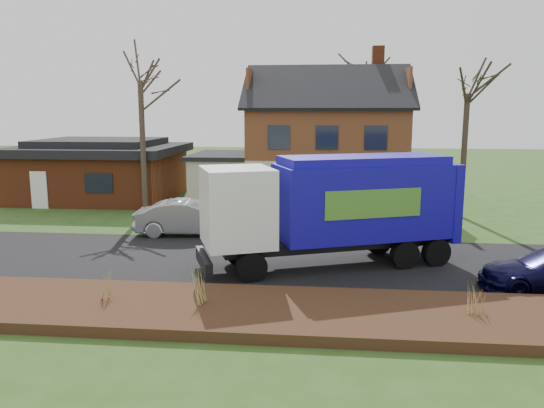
# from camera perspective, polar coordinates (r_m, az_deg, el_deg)

# --- Properties ---
(ground) EXTENTS (120.00, 120.00, 0.00)m
(ground) POSITION_cam_1_polar(r_m,az_deg,el_deg) (19.51, -0.19, -6.18)
(ground) COLOR #2D4717
(ground) RESTS_ON ground
(road) EXTENTS (80.00, 7.00, 0.02)m
(road) POSITION_cam_1_polar(r_m,az_deg,el_deg) (19.51, -0.19, -6.16)
(road) COLOR black
(road) RESTS_ON ground
(mulch_verge) EXTENTS (80.00, 3.50, 0.30)m
(mulch_verge) POSITION_cam_1_polar(r_m,az_deg,el_deg) (14.48, -2.43, -11.46)
(mulch_verge) COLOR black
(mulch_verge) RESTS_ON ground
(main_house) EXTENTS (12.95, 8.95, 9.26)m
(main_house) POSITION_cam_1_polar(r_m,az_deg,el_deg) (32.57, 5.02, 7.51)
(main_house) COLOR beige
(main_house) RESTS_ON ground
(ranch_house) EXTENTS (9.80, 8.20, 3.70)m
(ranch_house) POSITION_cam_1_polar(r_m,az_deg,el_deg) (34.76, -17.94, 3.56)
(ranch_house) COLOR brown
(ranch_house) RESTS_ON ground
(garbage_truck) EXTENTS (9.33, 5.53, 3.89)m
(garbage_truck) POSITION_cam_1_polar(r_m,az_deg,el_deg) (18.65, 6.99, 0.05)
(garbage_truck) COLOR black
(garbage_truck) RESTS_ON ground
(silver_sedan) EXTENTS (4.80, 2.06, 1.54)m
(silver_sedan) POSITION_cam_1_polar(r_m,az_deg,el_deg) (23.72, -8.92, -1.47)
(silver_sedan) COLOR #989A9F
(silver_sedan) RESTS_ON ground
(tree_front_west) EXTENTS (3.27, 3.27, 9.71)m
(tree_front_west) POSITION_cam_1_polar(r_m,az_deg,el_deg) (29.17, -14.09, 14.77)
(tree_front_west) COLOR #423427
(tree_front_west) RESTS_ON ground
(tree_front_east) EXTENTS (3.23, 3.23, 8.98)m
(tree_front_east) POSITION_cam_1_polar(r_m,az_deg,el_deg) (28.79, 20.43, 13.11)
(tree_front_east) COLOR #392F22
(tree_front_east) RESTS_ON ground
(tree_back) EXTENTS (3.64, 3.64, 11.51)m
(tree_back) POSITION_cam_1_polar(r_m,az_deg,el_deg) (39.61, 10.01, 15.92)
(tree_back) COLOR #392E22
(tree_back) RESTS_ON ground
(grass_clump_west) EXTENTS (0.31, 0.26, 0.83)m
(grass_clump_west) POSITION_cam_1_polar(r_m,az_deg,el_deg) (15.42, -17.44, -8.34)
(grass_clump_west) COLOR #A69049
(grass_clump_west) RESTS_ON mulch_verge
(grass_clump_mid) EXTENTS (0.35, 0.29, 0.99)m
(grass_clump_mid) POSITION_cam_1_polar(r_m,az_deg,el_deg) (14.62, -7.75, -8.64)
(grass_clump_mid) COLOR #A58C49
(grass_clump_mid) RESTS_ON mulch_verge
(grass_clump_east) EXTENTS (0.32, 0.26, 0.79)m
(grass_clump_east) POSITION_cam_1_polar(r_m,az_deg,el_deg) (14.78, 21.17, -9.44)
(grass_clump_east) COLOR #A38847
(grass_clump_east) RESTS_ON mulch_verge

